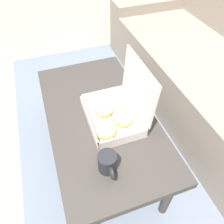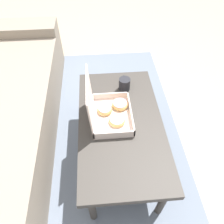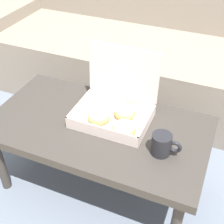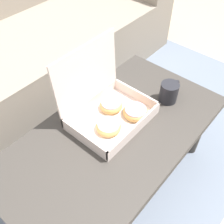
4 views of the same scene
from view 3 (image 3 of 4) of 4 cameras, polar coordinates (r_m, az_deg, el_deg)
name	(u,v)px [view 3 (image 3 of 4)]	position (r m, az deg, el deg)	size (l,w,h in m)	color
ground_plane	(111,165)	(1.77, -0.22, -9.59)	(12.00, 12.00, 0.00)	tan
area_rug	(129,131)	(1.97, 3.20, -3.54)	(2.68, 1.91, 0.01)	slate
couch	(158,53)	(2.23, 8.32, 10.64)	(2.56, 0.85, 0.92)	gray
coffee_table	(98,132)	(1.43, -2.55, -3.71)	(0.99, 0.53, 0.41)	#3D3833
pastry_box	(116,109)	(1.39, 0.76, 0.49)	(0.33, 0.27, 0.31)	silver
coffee_mug	(162,144)	(1.25, 9.16, -5.86)	(0.12, 0.08, 0.09)	#232328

